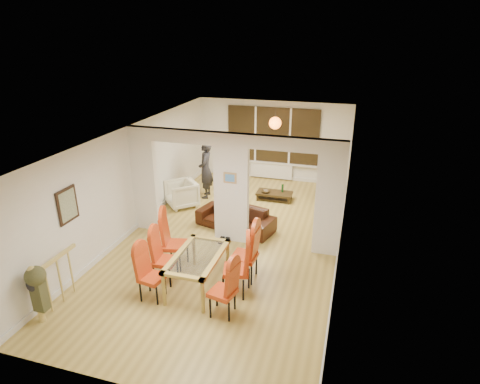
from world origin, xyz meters
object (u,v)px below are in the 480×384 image
at_px(dining_chair_la, 152,274).
at_px(dining_chair_rc, 245,252).
at_px(bottle, 283,188).
at_px(bowl, 266,191).
at_px(dining_chair_lc, 174,241).
at_px(sofa, 235,218).
at_px(coffee_table, 274,196).
at_px(television, 323,189).
at_px(dining_chair_rb, 236,266).
at_px(armchair, 182,194).
at_px(dining_table, 198,271).
at_px(person, 206,170).
at_px(dining_chair_ra, 222,288).
at_px(dining_chair_lb, 165,257).

xyz_separation_m(dining_chair_la, dining_chair_rc, (1.45, 1.10, 0.08)).
height_order(bottle, bowl, bottle).
bearing_deg(dining_chair_rc, dining_chair_lc, -177.55).
distance_m(sofa, bowl, 2.02).
relative_size(dining_chair_la, coffee_table, 1.00).
xyz_separation_m(television, bowl, (-1.61, -0.65, -0.02)).
distance_m(dining_chair_rb, bottle, 4.74).
height_order(dining_chair_rb, coffee_table, dining_chair_rb).
distance_m(bottle, bowl, 0.51).
height_order(dining_chair_la, bowl, dining_chair_la).
distance_m(dining_chair_la, armchair, 4.25).
distance_m(dining_chair_rc, sofa, 2.24).
distance_m(dining_chair_la, dining_chair_rc, 1.82).
relative_size(dining_chair_rc, bowl, 4.97).
bearing_deg(dining_table, bottle, 81.21).
bearing_deg(television, dining_chair_la, 156.51).
xyz_separation_m(dining_chair_rb, person, (-2.25, 4.31, 0.27)).
distance_m(sofa, bottle, 2.31).
xyz_separation_m(sofa, bowl, (0.31, 1.99, -0.02)).
height_order(dining_chair_lc, sofa, dining_chair_lc).
height_order(sofa, bottle, sofa).
xyz_separation_m(dining_chair_rc, bottle, (-0.04, 4.23, -0.23)).
xyz_separation_m(dining_chair_rb, bowl, (-0.49, 4.56, -0.32)).
xyz_separation_m(dining_chair_ra, bottle, (0.03, 5.40, -0.16)).
relative_size(dining_chair_lb, armchair, 1.32).
relative_size(dining_chair_rc, coffee_table, 1.15).
xyz_separation_m(dining_chair_ra, bowl, (-0.44, 5.22, -0.26)).
distance_m(coffee_table, bowl, 0.30).
height_order(dining_chair_lc, dining_chair_rb, dining_chair_lc).
bearing_deg(dining_chair_lc, sofa, 57.78).
bearing_deg(dining_chair_lb, sofa, 71.83).
height_order(dining_table, television, dining_table).
height_order(dining_chair_ra, dining_chair_rb, dining_chair_rb).
relative_size(person, bowl, 7.24).
relative_size(dining_chair_lc, dining_chair_rb, 1.00).
bearing_deg(armchair, coffee_table, 72.57).
bearing_deg(armchair, sofa, 20.90).
bearing_deg(dining_chair_la, dining_chair_rb, 32.32).
relative_size(television, coffee_table, 0.98).
xyz_separation_m(dining_chair_ra, sofa, (-0.75, 3.23, -0.24)).
bearing_deg(sofa, coffee_table, 90.09).
bearing_deg(sofa, dining_chair_rc, -53.15).
bearing_deg(bottle, television, 22.51).
xyz_separation_m(dining_chair_ra, armchair, (-2.62, 4.12, -0.16)).
bearing_deg(dining_chair_rb, armchair, 113.58).
xyz_separation_m(dining_chair_rb, sofa, (-0.80, 2.57, -0.30)).
distance_m(dining_table, person, 4.62).
relative_size(dining_chair_lc, sofa, 0.60).
height_order(dining_chair_lc, armchair, dining_chair_lc).
xyz_separation_m(dining_chair_ra, coffee_table, (-0.19, 5.31, -0.40)).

